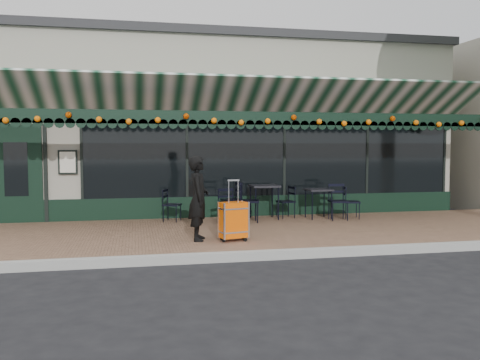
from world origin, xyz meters
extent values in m
plane|color=black|center=(0.00, 0.00, 0.00)|extent=(80.00, 80.00, 0.00)
cube|color=brown|center=(0.00, 2.00, 0.07)|extent=(18.00, 4.00, 0.15)
cube|color=#9E9E99|center=(0.00, -0.08, 0.07)|extent=(18.00, 0.16, 0.15)
cube|color=#9D9B88|center=(0.00, 8.00, 2.25)|extent=(12.00, 8.00, 4.50)
cube|color=black|center=(1.20, 3.98, 1.65)|extent=(9.20, 0.04, 2.00)
cube|color=black|center=(-4.80, 3.98, 1.25)|extent=(1.10, 0.07, 2.20)
cube|color=silver|center=(-3.70, 3.94, 1.50)|extent=(0.42, 0.04, 0.55)
cube|color=black|center=(0.00, 2.52, 2.46)|extent=(12.00, 0.03, 0.28)
cylinder|color=orange|center=(0.00, 2.46, 2.44)|extent=(11.60, 0.12, 0.12)
imported|color=black|center=(-1.09, 1.06, 0.92)|extent=(0.45, 0.61, 1.54)
cube|color=#EC5807|center=(-0.48, 0.87, 0.54)|extent=(0.53, 0.38, 0.64)
cube|color=black|center=(-0.48, 0.87, 0.18)|extent=(0.53, 0.38, 0.06)
cube|color=silver|center=(-0.48, 0.87, 1.06)|extent=(0.22, 0.09, 0.40)
cube|color=black|center=(2.04, 3.26, 0.83)|extent=(0.57, 0.57, 0.04)
cylinder|color=black|center=(1.80, 3.02, 0.48)|extent=(0.03, 0.03, 0.66)
cylinder|color=black|center=(2.27, 3.02, 0.48)|extent=(0.03, 0.03, 0.66)
cylinder|color=black|center=(1.80, 3.49, 0.48)|extent=(0.03, 0.03, 0.66)
cylinder|color=black|center=(2.27, 3.49, 0.48)|extent=(0.03, 0.03, 0.66)
cube|color=black|center=(0.76, 3.44, 0.93)|extent=(0.65, 0.65, 0.04)
cylinder|color=black|center=(0.49, 3.17, 0.53)|extent=(0.03, 0.03, 0.76)
cylinder|color=black|center=(1.03, 3.17, 0.53)|extent=(0.03, 0.03, 0.76)
cylinder|color=black|center=(0.49, 3.71, 0.53)|extent=(0.03, 0.03, 0.76)
cylinder|color=black|center=(1.03, 3.71, 0.53)|extent=(0.03, 0.03, 0.76)
camera|label=1|loc=(-2.20, -8.07, 1.89)|focal=38.00mm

